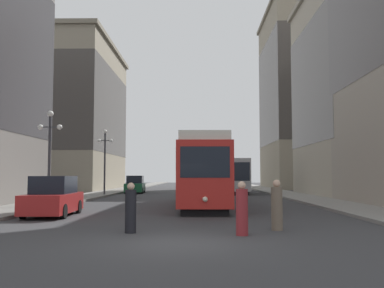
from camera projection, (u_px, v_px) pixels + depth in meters
The scene contains 15 objects.
ground_plane at pixel (177, 243), 11.82m from camera, with size 200.00×200.00×0.00m, color #38383A.
sidewalk_left at pixel (119, 190), 51.87m from camera, with size 3.15×120.00×0.15m, color gray.
sidewalk_right at pixel (270, 190), 51.57m from camera, with size 3.15×120.00×0.15m, color gray.
streetcar at pixel (202, 171), 26.30m from camera, with size 2.80×14.22×3.89m.
transit_bus at pixel (235, 174), 45.61m from camera, with size 3.02×11.48×3.45m.
parked_car_left_near at pixel (135, 185), 45.26m from camera, with size 2.09×4.99×1.82m.
parked_car_left_mid at pixel (53, 197), 19.90m from camera, with size 2.05×4.55×1.82m.
pedestrian_crossing_near at pixel (131, 209), 14.03m from camera, with size 0.36×0.36×1.62m.
pedestrian_crossing_far at pixel (277, 207), 14.72m from camera, with size 0.38×0.38×1.70m.
pedestrian_on_sidewalk at pixel (242, 210), 13.45m from camera, with size 0.37×0.37×1.67m.
lamp_post_left_near at pixel (50, 143), 24.94m from camera, with size 1.41×0.36×5.42m.
lamp_post_left_far at pixel (105, 152), 39.49m from camera, with size 1.41×0.36×5.86m.
building_left_corner at pixel (74, 116), 55.91m from camera, with size 10.66×20.49×18.55m.
building_right_corner at pixel (370, 88), 39.31m from camera, with size 11.74×14.84×18.94m.
building_right_midblock at pixel (308, 97), 62.90m from camera, with size 12.38×17.82×25.69m.
Camera 1 is at (0.62, -11.98, 1.85)m, focal length 40.71 mm.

